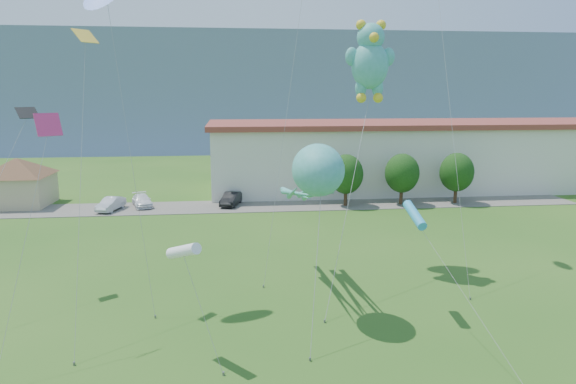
# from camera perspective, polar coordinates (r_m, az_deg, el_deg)

# --- Properties ---
(parking_strip) EXTENTS (70.00, 6.00, 0.06)m
(parking_strip) POSITION_cam_1_polar(r_m,az_deg,el_deg) (53.88, -4.29, -1.56)
(parking_strip) COLOR #59544C
(parking_strip) RESTS_ON ground
(hill_ridge) EXTENTS (160.00, 50.00, 25.00)m
(hill_ridge) POSITION_cam_1_polar(r_m,az_deg,el_deg) (137.58, -5.68, 11.28)
(hill_ridge) COLOR slate
(hill_ridge) RESTS_ON ground
(pavilion) EXTENTS (9.20, 9.20, 5.00)m
(pavilion) POSITION_cam_1_polar(r_m,az_deg,el_deg) (60.48, -27.81, 1.46)
(pavilion) COLOR tan
(pavilion) RESTS_ON ground
(warehouse) EXTENTS (61.00, 15.00, 8.20)m
(warehouse) POSITION_cam_1_polar(r_m,az_deg,el_deg) (67.96, 17.90, 4.05)
(warehouse) COLOR beige
(warehouse) RESTS_ON ground
(tree_near) EXTENTS (3.60, 3.60, 5.47)m
(tree_near) POSITION_cam_1_polar(r_m,az_deg,el_deg) (53.54, 6.46, 1.98)
(tree_near) COLOR #3F2B19
(tree_near) RESTS_ON ground
(tree_mid) EXTENTS (3.60, 3.60, 5.47)m
(tree_mid) POSITION_cam_1_polar(r_m,az_deg,el_deg) (55.17, 12.56, 2.05)
(tree_mid) COLOR #3F2B19
(tree_mid) RESTS_ON ground
(tree_far) EXTENTS (3.60, 3.60, 5.47)m
(tree_far) POSITION_cam_1_polar(r_m,az_deg,el_deg) (57.38, 18.24, 2.10)
(tree_far) COLOR #3F2B19
(tree_far) RESTS_ON ground
(parked_car_silver) EXTENTS (2.43, 4.20, 1.31)m
(parked_car_silver) POSITION_cam_1_polar(r_m,az_deg,el_deg) (54.52, -19.09, -1.26)
(parked_car_silver) COLOR silver
(parked_car_silver) RESTS_ON parking_strip
(parked_car_white) EXTENTS (2.87, 4.54, 1.23)m
(parked_car_white) POSITION_cam_1_polar(r_m,az_deg,el_deg) (55.46, -15.91, -0.92)
(parked_car_white) COLOR white
(parked_car_white) RESTS_ON parking_strip
(parked_car_black) EXTENTS (2.54, 4.40, 1.37)m
(parked_car_black) POSITION_cam_1_polar(r_m,az_deg,el_deg) (54.20, -6.34, -0.75)
(parked_car_black) COLOR black
(parked_car_black) RESTS_ON parking_strip
(octopus_kite) EXTENTS (2.67, 12.21, 9.20)m
(octopus_kite) POSITION_cam_1_polar(r_m,az_deg,el_deg) (27.64, 2.82, 1.15)
(octopus_kite) COLOR teal
(octopus_kite) RESTS_ON ground
(teddy_bear_kite) EXTENTS (5.89, 9.34, 16.19)m
(teddy_bear_kite) POSITION_cam_1_polar(r_m,az_deg,el_deg) (33.94, 9.11, 14.35)
(teddy_bear_kite) COLOR teal
(teddy_bear_kite) RESTS_ON ground
(small_kite_white) EXTENTS (1.92, 2.85, 5.44)m
(small_kite_white) POSITION_cam_1_polar(r_m,az_deg,el_deg) (22.73, -11.53, -6.52)
(small_kite_white) COLOR white
(small_kite_white) RESTS_ON ground
(small_kite_yellow) EXTENTS (1.29, 8.32, 15.08)m
(small_kite_yellow) POSITION_cam_1_polar(r_m,az_deg,el_deg) (29.07, -21.74, 12.17)
(small_kite_yellow) COLOR yellow
(small_kite_yellow) RESTS_ON ground
(small_kite_black) EXTENTS (3.24, 9.46, 11.00)m
(small_kite_black) POSITION_cam_1_polar(r_m,az_deg,el_deg) (32.72, -27.94, 5.46)
(small_kite_black) COLOR black
(small_kite_black) RESTS_ON ground
(small_kite_cyan) EXTENTS (2.35, 9.22, 5.86)m
(small_kite_cyan) POSITION_cam_1_polar(r_m,az_deg,el_deg) (27.64, 13.97, -2.60)
(small_kite_cyan) COLOR #2E9DD1
(small_kite_cyan) RESTS_ON ground
(small_kite_pink) EXTENTS (2.06, 5.58, 10.73)m
(small_kite_pink) POSITION_cam_1_polar(r_m,az_deg,el_deg) (25.52, -25.58, 4.19)
(small_kite_pink) COLOR #E3326D
(small_kite_pink) RESTS_ON ground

